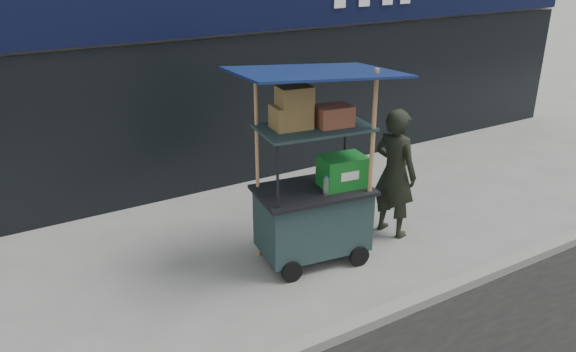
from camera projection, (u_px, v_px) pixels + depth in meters
ground at (371, 310)px, 6.11m from camera, size 80.00×80.00×0.00m
curb at (383, 315)px, 5.93m from camera, size 80.00×0.18×0.12m
vendor_cart at (315, 195)px, 6.80m from camera, size 1.99×1.53×2.48m
vendor_man at (395, 173)px, 7.43m from camera, size 0.56×0.72×1.77m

